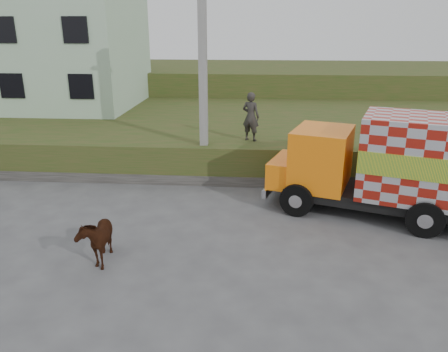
# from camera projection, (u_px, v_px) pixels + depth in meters

# --- Properties ---
(ground) EXTENTS (120.00, 120.00, 0.00)m
(ground) POSITION_uv_depth(u_px,v_px,m) (219.00, 233.00, 13.10)
(ground) COLOR #474749
(ground) RESTS_ON ground
(embankment) EXTENTS (40.00, 12.00, 1.50)m
(embankment) POSITION_uv_depth(u_px,v_px,m) (237.00, 132.00, 22.27)
(embankment) COLOR #2D4918
(embankment) RESTS_ON ground
(embankment_far) EXTENTS (40.00, 12.00, 3.00)m
(embankment_far) POSITION_uv_depth(u_px,v_px,m) (245.00, 86.00, 33.33)
(embankment_far) COLOR #2D4918
(embankment_far) RESTS_ON ground
(retaining_strip) EXTENTS (16.00, 0.50, 0.40)m
(retaining_strip) POSITION_uv_depth(u_px,v_px,m) (178.00, 179.00, 17.14)
(retaining_strip) COLOR #595651
(retaining_strip) RESTS_ON ground
(building) EXTENTS (10.00, 8.00, 6.00)m
(building) POSITION_uv_depth(u_px,v_px,m) (46.00, 51.00, 24.69)
(building) COLOR #A6C3A7
(building) RESTS_ON embankment
(utility_pole) EXTENTS (1.20, 0.30, 8.00)m
(utility_pole) POSITION_uv_depth(u_px,v_px,m) (203.00, 77.00, 16.17)
(utility_pole) COLOR gray
(utility_pole) RESTS_ON ground
(cargo_truck) EXTENTS (7.84, 4.62, 3.34)m
(cargo_truck) POSITION_uv_depth(u_px,v_px,m) (402.00, 167.00, 13.64)
(cargo_truck) COLOR black
(cargo_truck) RESTS_ON ground
(cow) EXTENTS (0.94, 1.67, 1.33)m
(cow) POSITION_uv_depth(u_px,v_px,m) (96.00, 237.00, 11.39)
(cow) COLOR #37180D
(cow) RESTS_ON ground
(pedestrian) EXTENTS (0.83, 0.70, 1.94)m
(pedestrian) POSITION_uv_depth(u_px,v_px,m) (251.00, 117.00, 17.31)
(pedestrian) COLOR #322F2C
(pedestrian) RESTS_ON embankment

